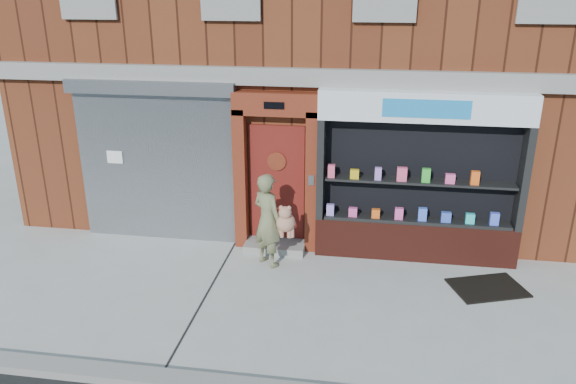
# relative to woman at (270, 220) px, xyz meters

# --- Properties ---
(ground) EXTENTS (80.00, 80.00, 0.00)m
(ground) POSITION_rel_woman_xyz_m (0.74, -1.15, -0.84)
(ground) COLOR #9E9E99
(ground) RESTS_ON ground
(building) EXTENTS (12.00, 8.16, 8.00)m
(building) POSITION_rel_woman_xyz_m (0.74, 4.85, 3.16)
(building) COLOR #572514
(building) RESTS_ON ground
(shutter_bay) EXTENTS (3.10, 0.30, 3.04)m
(shutter_bay) POSITION_rel_woman_xyz_m (-2.26, 0.78, 0.88)
(shutter_bay) COLOR gray
(shutter_bay) RESTS_ON ground
(red_door_bay) EXTENTS (1.52, 0.58, 2.90)m
(red_door_bay) POSITION_rel_woman_xyz_m (-0.01, 0.71, 0.62)
(red_door_bay) COLOR #5D1E10
(red_door_bay) RESTS_ON ground
(pharmacy_bay) EXTENTS (3.50, 0.41, 3.00)m
(pharmacy_bay) POSITION_rel_woman_xyz_m (2.49, 0.67, 0.53)
(pharmacy_bay) COLOR #4F1B12
(pharmacy_bay) RESTS_ON ground
(woman) EXTENTS (0.85, 0.68, 1.67)m
(woman) POSITION_rel_woman_xyz_m (0.00, 0.00, 0.00)
(woman) COLOR #6A6C47
(woman) RESTS_ON ground
(doormat) EXTENTS (1.33, 1.13, 0.03)m
(doormat) POSITION_rel_woman_xyz_m (3.64, -0.30, -0.82)
(doormat) COLOR black
(doormat) RESTS_ON ground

